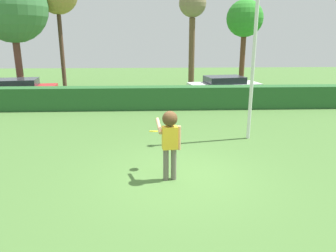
{
  "coord_description": "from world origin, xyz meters",
  "views": [
    {
      "loc": [
        -0.65,
        -7.72,
        3.57
      ],
      "look_at": [
        -0.25,
        0.85,
        1.15
      ],
      "focal_mm": 34.24,
      "sensor_mm": 36.0,
      "label": 1
    }
  ],
  "objects_px": {
    "frisbee": "(154,131)",
    "parked_car_white": "(224,86)",
    "person": "(170,135)",
    "parked_car_red": "(17,89)",
    "maple_tree": "(245,20)",
    "lamppost": "(256,30)",
    "bare_elm_tree": "(192,9)",
    "birch_tree": "(12,7)"
  },
  "relations": [
    {
      "from": "maple_tree",
      "to": "lamppost",
      "type": "bearing_deg",
      "value": -103.8
    },
    {
      "from": "person",
      "to": "maple_tree",
      "type": "distance_m",
      "value": 17.15
    },
    {
      "from": "birch_tree",
      "to": "frisbee",
      "type": "bearing_deg",
      "value": -55.75
    },
    {
      "from": "parked_car_red",
      "to": "frisbee",
      "type": "bearing_deg",
      "value": -52.39
    },
    {
      "from": "parked_car_white",
      "to": "bare_elm_tree",
      "type": "xyz_separation_m",
      "value": [
        -1.63,
        3.15,
        4.56
      ]
    },
    {
      "from": "maple_tree",
      "to": "person",
      "type": "bearing_deg",
      "value": -111.08
    },
    {
      "from": "parked_car_white",
      "to": "birch_tree",
      "type": "bearing_deg",
      "value": 172.58
    },
    {
      "from": "maple_tree",
      "to": "birch_tree",
      "type": "bearing_deg",
      "value": -169.9
    },
    {
      "from": "parked_car_white",
      "to": "birch_tree",
      "type": "xyz_separation_m",
      "value": [
        -12.62,
        1.64,
        4.51
      ]
    },
    {
      "from": "birch_tree",
      "to": "bare_elm_tree",
      "type": "relative_size",
      "value": 1.12
    },
    {
      "from": "frisbee",
      "to": "birch_tree",
      "type": "height_order",
      "value": "birch_tree"
    },
    {
      "from": "lamppost",
      "to": "parked_car_white",
      "type": "height_order",
      "value": "lamppost"
    },
    {
      "from": "parked_car_red",
      "to": "maple_tree",
      "type": "relative_size",
      "value": 0.73
    },
    {
      "from": "bare_elm_tree",
      "to": "parked_car_red",
      "type": "bearing_deg",
      "value": -159.67
    },
    {
      "from": "birch_tree",
      "to": "bare_elm_tree",
      "type": "height_order",
      "value": "birch_tree"
    },
    {
      "from": "person",
      "to": "lamppost",
      "type": "bearing_deg",
      "value": 47.78
    },
    {
      "from": "person",
      "to": "parked_car_white",
      "type": "xyz_separation_m",
      "value": [
        3.86,
        11.39,
        -0.5
      ]
    },
    {
      "from": "lamppost",
      "to": "maple_tree",
      "type": "bearing_deg",
      "value": 76.2
    },
    {
      "from": "frisbee",
      "to": "bare_elm_tree",
      "type": "xyz_separation_m",
      "value": [
        2.63,
        13.78,
        4.18
      ]
    },
    {
      "from": "person",
      "to": "parked_car_white",
      "type": "distance_m",
      "value": 12.04
    },
    {
      "from": "person",
      "to": "birch_tree",
      "type": "xyz_separation_m",
      "value": [
        -8.76,
        13.04,
        4.01
      ]
    },
    {
      "from": "frisbee",
      "to": "parked_car_white",
      "type": "distance_m",
      "value": 11.46
    },
    {
      "from": "person",
      "to": "bare_elm_tree",
      "type": "relative_size",
      "value": 0.28
    },
    {
      "from": "frisbee",
      "to": "parked_car_red",
      "type": "relative_size",
      "value": 0.06
    },
    {
      "from": "bare_elm_tree",
      "to": "maple_tree",
      "type": "bearing_deg",
      "value": 16.49
    },
    {
      "from": "lamppost",
      "to": "maple_tree",
      "type": "xyz_separation_m",
      "value": [
        3.03,
        12.36,
        0.9
      ]
    },
    {
      "from": "parked_car_red",
      "to": "bare_elm_tree",
      "type": "relative_size",
      "value": 0.67
    },
    {
      "from": "parked_car_white",
      "to": "maple_tree",
      "type": "height_order",
      "value": "maple_tree"
    },
    {
      "from": "birch_tree",
      "to": "bare_elm_tree",
      "type": "distance_m",
      "value": 11.09
    },
    {
      "from": "bare_elm_tree",
      "to": "frisbee",
      "type": "bearing_deg",
      "value": -100.8
    },
    {
      "from": "maple_tree",
      "to": "parked_car_red",
      "type": "bearing_deg",
      "value": -160.69
    },
    {
      "from": "frisbee",
      "to": "lamppost",
      "type": "distance_m",
      "value": 5.04
    },
    {
      "from": "birch_tree",
      "to": "bare_elm_tree",
      "type": "xyz_separation_m",
      "value": [
        10.98,
        1.51,
        0.05
      ]
    },
    {
      "from": "frisbee",
      "to": "parked_car_red",
      "type": "bearing_deg",
      "value": 127.61
    },
    {
      "from": "frisbee",
      "to": "person",
      "type": "bearing_deg",
      "value": -62.29
    },
    {
      "from": "frisbee",
      "to": "bare_elm_tree",
      "type": "height_order",
      "value": "bare_elm_tree"
    },
    {
      "from": "birch_tree",
      "to": "maple_tree",
      "type": "xyz_separation_m",
      "value": [
        14.8,
        2.64,
        -0.54
      ]
    },
    {
      "from": "lamppost",
      "to": "bare_elm_tree",
      "type": "xyz_separation_m",
      "value": [
        -0.78,
        11.23,
        1.48
      ]
    },
    {
      "from": "parked_car_red",
      "to": "parked_car_white",
      "type": "bearing_deg",
      "value": 3.2
    },
    {
      "from": "parked_car_red",
      "to": "bare_elm_tree",
      "type": "height_order",
      "value": "bare_elm_tree"
    },
    {
      "from": "lamppost",
      "to": "parked_car_red",
      "type": "xyz_separation_m",
      "value": [
        -11.08,
        7.41,
        -3.08
      ]
    },
    {
      "from": "bare_elm_tree",
      "to": "parked_car_white",
      "type": "bearing_deg",
      "value": -62.63
    }
  ]
}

